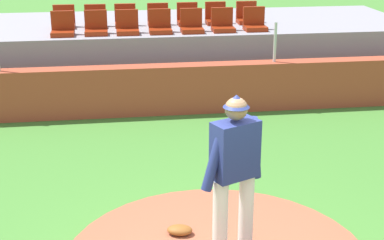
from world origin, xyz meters
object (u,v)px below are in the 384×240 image
(baseball, at_px, (246,227))
(stadium_chair_5, at_px, (223,24))
(stadium_chair_0, at_px, (63,28))
(stadium_chair_8, at_px, (96,20))
(stadium_chair_3, at_px, (160,25))
(stadium_chair_6, at_px, (255,23))
(stadium_chair_10, at_px, (158,19))
(stadium_chair_11, at_px, (188,18))
(pitcher, at_px, (235,163))
(stadium_chair_4, at_px, (192,25))
(stadium_chair_9, at_px, (125,19))
(stadium_chair_13, at_px, (247,16))
(stadium_chair_2, at_px, (127,26))
(stadium_chair_1, at_px, (96,27))
(stadium_chair_7, at_px, (64,21))
(stadium_chair_12, at_px, (216,17))
(fielding_glove, at_px, (180,230))

(baseball, bearing_deg, stadium_chair_5, 81.93)
(stadium_chair_0, xyz_separation_m, stadium_chair_8, (0.67, 0.88, 0.00))
(stadium_chair_0, relative_size, stadium_chair_5, 1.00)
(stadium_chair_3, bearing_deg, stadium_chair_6, -179.23)
(stadium_chair_10, bearing_deg, stadium_chair_11, -178.54)
(pitcher, relative_size, stadium_chair_11, 3.62)
(stadium_chair_4, relative_size, stadium_chair_9, 1.00)
(stadium_chair_5, distance_m, stadium_chair_13, 1.18)
(baseball, distance_m, stadium_chair_10, 7.49)
(pitcher, distance_m, stadium_chair_9, 7.80)
(stadium_chair_2, relative_size, stadium_chair_3, 1.00)
(stadium_chair_2, xyz_separation_m, stadium_chair_13, (2.84, 0.92, 0.00))
(stadium_chair_2, relative_size, stadium_chair_9, 1.00)
(stadium_chair_1, relative_size, stadium_chair_5, 1.00)
(baseball, height_order, stadium_chair_9, stadium_chair_9)
(baseball, xyz_separation_m, stadium_chair_13, (1.68, 7.41, 1.27))
(stadium_chair_7, distance_m, stadium_chair_12, 3.49)
(pitcher, height_order, stadium_chair_7, pitcher)
(fielding_glove, bearing_deg, stadium_chair_0, -62.38)
(pitcher, xyz_separation_m, stadium_chair_10, (-0.18, 7.73, 0.26))
(stadium_chair_8, bearing_deg, stadium_chair_10, -179.83)
(stadium_chair_1, distance_m, stadium_chair_13, 3.62)
(stadium_chair_5, xyz_separation_m, stadium_chair_10, (-1.35, 0.87, 0.00))
(stadium_chair_11, height_order, stadium_chair_13, same)
(stadium_chair_8, bearing_deg, stadium_chair_3, 147.95)
(stadium_chair_6, bearing_deg, stadium_chair_12, -51.19)
(stadium_chair_9, bearing_deg, stadium_chair_1, 53.00)
(stadium_chair_0, distance_m, stadium_chair_7, 0.91)
(stadium_chair_4, relative_size, stadium_chair_10, 1.00)
(pitcher, distance_m, stadium_chair_1, 7.06)
(pitcher, bearing_deg, stadium_chair_3, 66.97)
(stadium_chair_6, distance_m, stadium_chair_12, 1.14)
(pitcher, relative_size, stadium_chair_5, 3.62)
(stadium_chair_4, bearing_deg, stadium_chair_7, -18.17)
(stadium_chair_3, height_order, stadium_chair_7, same)
(stadium_chair_6, bearing_deg, stadium_chair_13, -91.96)
(stadium_chair_0, xyz_separation_m, stadium_chair_12, (3.46, 0.92, 0.00))
(stadium_chair_4, bearing_deg, stadium_chair_9, -32.37)
(stadium_chair_6, xyz_separation_m, stadium_chair_13, (0.03, 0.88, 0.00))
(fielding_glove, xyz_separation_m, stadium_chair_6, (2.45, 6.51, 1.25))
(baseball, xyz_separation_m, stadium_chair_9, (-1.18, 7.38, 1.27))
(baseball, relative_size, stadium_chair_13, 0.15)
(stadium_chair_1, bearing_deg, stadium_chair_3, 179.14)
(baseball, distance_m, stadium_chair_0, 7.08)
(stadium_chair_8, xyz_separation_m, stadium_chair_13, (3.53, 0.04, 0.00))
(stadium_chair_8, bearing_deg, baseball, 104.14)
(fielding_glove, bearing_deg, stadium_chair_3, -80.32)
(pitcher, xyz_separation_m, baseball, (0.24, 0.36, -1.01))
(fielding_glove, bearing_deg, stadium_chair_9, -74.36)
(fielding_glove, distance_m, stadium_chair_5, 6.83)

